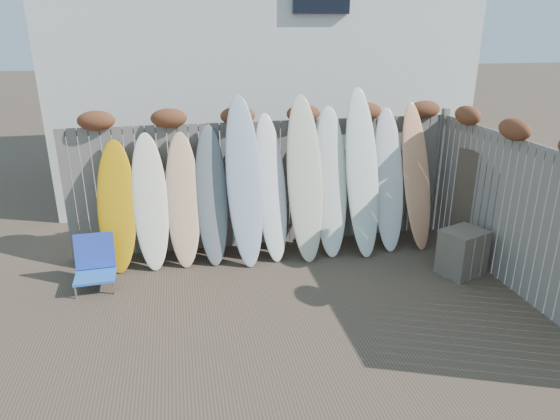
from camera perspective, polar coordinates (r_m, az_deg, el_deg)
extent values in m
plane|color=#493A2D|center=(6.17, 2.32, -12.59)|extent=(80.00, 80.00, 0.00)
cube|color=slate|center=(7.89, -1.77, 2.95)|extent=(6.00, 0.10, 2.00)
cube|color=slate|center=(8.88, 17.72, 4.29)|extent=(0.10, 0.10, 2.10)
ellipsoid|color=brown|center=(7.57, -20.27, 9.55)|extent=(0.52, 0.28, 0.28)
ellipsoid|color=brown|center=(7.49, -12.59, 10.20)|extent=(0.52, 0.28, 0.28)
ellipsoid|color=brown|center=(7.54, -4.86, 10.67)|extent=(0.52, 0.28, 0.28)
ellipsoid|color=brown|center=(7.72, 2.66, 10.95)|extent=(0.52, 0.28, 0.28)
ellipsoid|color=brown|center=(8.03, 9.73, 11.04)|extent=(0.52, 0.28, 0.28)
ellipsoid|color=brown|center=(8.44, 16.19, 10.98)|extent=(0.52, 0.28, 0.28)
cube|color=slate|center=(7.15, 26.05, -1.02)|extent=(0.10, 4.40, 2.00)
ellipsoid|color=brown|center=(7.16, 25.24, 8.33)|extent=(0.28, 0.56, 0.28)
ellipsoid|color=brown|center=(8.05, 20.66, 10.08)|extent=(0.28, 0.56, 0.28)
cube|color=silver|center=(11.67, -3.04, 18.52)|extent=(8.00, 5.00, 6.00)
cube|color=blue|center=(7.19, -20.35, -7.10)|extent=(0.54, 0.48, 0.03)
cube|color=#223BAC|center=(7.30, -20.44, -4.39)|extent=(0.53, 0.18, 0.48)
cylinder|color=#B0AFB6|center=(7.09, -22.33, -8.65)|extent=(0.03, 0.03, 0.20)
cylinder|color=#ACACB3|center=(7.44, -21.98, -7.22)|extent=(0.03, 0.03, 0.20)
cylinder|color=#ABAAB2|center=(7.03, -18.43, -8.39)|extent=(0.03, 0.03, 0.20)
cylinder|color=#A1A2A7|center=(7.38, -18.27, -6.96)|extent=(0.03, 0.03, 0.20)
cube|color=brown|center=(7.56, 20.13, -4.55)|extent=(0.70, 0.64, 0.66)
cube|color=#383022|center=(7.97, 22.15, 0.14)|extent=(0.39, 1.03, 1.61)
ellipsoid|color=orange|center=(7.50, -18.17, 0.35)|extent=(0.60, 0.70, 1.85)
ellipsoid|color=#EDE6CB|center=(7.43, -14.62, 0.89)|extent=(0.52, 0.70, 1.93)
ellipsoid|color=#FFDC88|center=(7.42, -11.02, 1.12)|extent=(0.53, 0.71, 1.92)
ellipsoid|color=slate|center=(7.41, -7.82, 1.64)|extent=(0.48, 0.72, 2.01)
ellipsoid|color=#98A5B9|center=(7.31, -4.10, 3.25)|extent=(0.55, 0.86, 2.43)
ellipsoid|color=white|center=(7.46, -1.05, 2.54)|extent=(0.52, 0.79, 2.15)
ellipsoid|color=beige|center=(7.47, 2.86, 3.57)|extent=(0.55, 0.85, 2.41)
ellipsoid|color=white|center=(7.66, 5.77, 3.21)|extent=(0.58, 0.83, 2.23)
ellipsoid|color=silver|center=(7.72, 9.37, 4.21)|extent=(0.51, 0.87, 2.49)
ellipsoid|color=silver|center=(8.00, 12.27, 3.38)|extent=(0.54, 0.80, 2.17)
ellipsoid|color=tan|center=(8.16, 15.33, 3.71)|extent=(0.53, 0.83, 2.25)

